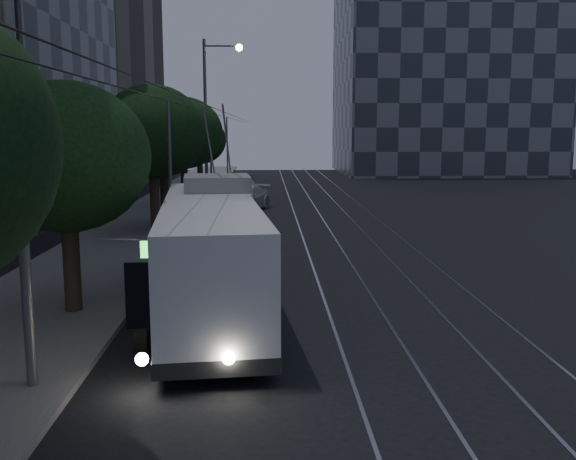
% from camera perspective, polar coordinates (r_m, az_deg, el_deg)
% --- Properties ---
extents(ground, '(120.00, 120.00, 0.00)m').
position_cam_1_polar(ground, '(17.25, 2.75, -7.54)').
color(ground, black).
rests_on(ground, ground).
extents(sidewalk, '(5.00, 90.00, 0.15)m').
position_cam_1_polar(sidewalk, '(37.29, -11.43, 1.40)').
color(sidewalk, slate).
rests_on(sidewalk, ground).
extents(tram_rails, '(4.52, 90.00, 0.02)m').
position_cam_1_polar(tram_rails, '(37.01, 4.04, 1.40)').
color(tram_rails, '#96969E').
rests_on(tram_rails, ground).
extents(overhead_wires, '(2.23, 90.00, 6.00)m').
position_cam_1_polar(overhead_wires, '(36.67, -7.67, 6.70)').
color(overhead_wires, black).
rests_on(overhead_wires, ground).
extents(building_distant_right, '(22.00, 18.00, 24.00)m').
position_cam_1_polar(building_distant_right, '(74.40, 13.52, 14.26)').
color(building_distant_right, '#333841').
rests_on(building_distant_right, ground).
extents(trolleybus, '(3.59, 11.71, 5.63)m').
position_cam_1_polar(trolleybus, '(17.57, -6.88, -1.90)').
color(trolleybus, silver).
rests_on(trolleybus, ground).
extents(pickup_silver, '(3.26, 5.91, 1.57)m').
position_cam_1_polar(pickup_silver, '(24.89, -5.91, -0.57)').
color(pickup_silver, silver).
rests_on(pickup_silver, ground).
extents(car_white_a, '(1.73, 3.84, 1.28)m').
position_cam_1_polar(car_white_a, '(34.67, -4.84, 1.92)').
color(car_white_a, '#B7B7BB').
rests_on(car_white_a, ground).
extents(car_white_b, '(3.53, 5.49, 1.48)m').
position_cam_1_polar(car_white_b, '(38.58, -3.95, 2.81)').
color(car_white_b, '#BCBCC1').
rests_on(car_white_b, ground).
extents(car_white_c, '(2.56, 4.00, 1.24)m').
position_cam_1_polar(car_white_c, '(42.93, -4.80, 3.27)').
color(car_white_c, silver).
rests_on(car_white_c, ground).
extents(car_white_d, '(2.28, 4.03, 1.29)m').
position_cam_1_polar(car_white_d, '(49.70, -4.24, 4.09)').
color(car_white_d, '#B3B3B7').
rests_on(car_white_d, ground).
extents(tree_1, '(4.30, 4.30, 6.13)m').
position_cam_1_polar(tree_1, '(17.44, -19.14, 6.08)').
color(tree_1, '#30251B').
rests_on(tree_1, ground).
extents(tree_2, '(4.71, 4.71, 6.88)m').
position_cam_1_polar(tree_2, '(30.00, -11.95, 8.51)').
color(tree_2, '#30251B').
rests_on(tree_2, ground).
extents(tree_3, '(4.00, 4.00, 6.11)m').
position_cam_1_polar(tree_3, '(32.88, -11.05, 7.77)').
color(tree_3, '#30251B').
rests_on(tree_3, ground).
extents(tree_4, '(4.96, 4.96, 6.85)m').
position_cam_1_polar(tree_4, '(40.79, -9.31, 8.49)').
color(tree_4, '#30251B').
rests_on(tree_4, ground).
extents(tree_5, '(4.14, 4.14, 5.87)m').
position_cam_1_polar(tree_5, '(50.65, -7.88, 7.91)').
color(tree_5, '#30251B').
rests_on(tree_5, ground).
extents(streetlamp_near, '(2.31, 0.44, 9.47)m').
position_cam_1_polar(streetlamp_near, '(12.30, -21.46, 12.24)').
color(streetlamp_near, '#5D5D60').
rests_on(streetlamp_near, ground).
extents(streetlamp_far, '(2.51, 0.44, 10.45)m').
position_cam_1_polar(streetlamp_far, '(41.86, -6.78, 10.83)').
color(streetlamp_far, '#5D5D60').
rests_on(streetlamp_far, ground).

